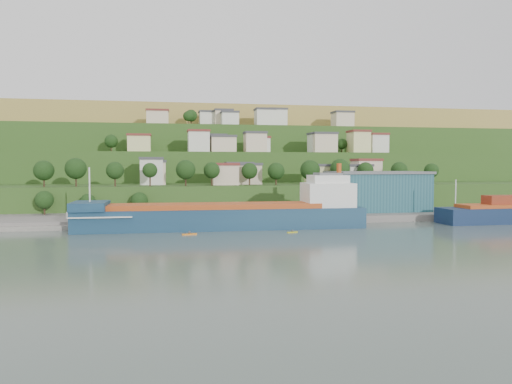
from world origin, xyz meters
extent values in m
plane|color=#404E47|center=(0.00, 0.00, 0.00)|extent=(500.00, 500.00, 0.00)
cube|color=slate|center=(20.00, 28.00, 0.00)|extent=(220.00, 26.00, 4.00)
cube|color=slate|center=(-55.00, 22.00, 0.00)|extent=(40.00, 18.00, 2.40)
cube|color=#284719|center=(0.00, 56.00, 0.00)|extent=(260.00, 32.00, 20.00)
cube|color=#284719|center=(0.00, 86.00, 0.00)|extent=(280.00, 32.00, 44.00)
cube|color=#284719|center=(0.00, 116.00, 0.00)|extent=(300.00, 32.00, 70.00)
cube|color=olive|center=(0.00, 190.00, 0.00)|extent=(360.00, 120.00, 96.00)
cube|color=silver|center=(-30.95, 56.55, 14.36)|extent=(7.76, 8.60, 8.73)
cube|color=#3F3F44|center=(-30.95, 56.55, 19.18)|extent=(8.36, 9.20, 0.90)
cube|color=beige|center=(-29.91, 56.33, 13.86)|extent=(7.52, 7.55, 7.72)
cube|color=#3F3F44|center=(-29.91, 56.33, 18.17)|extent=(8.12, 8.15, 0.90)
cube|color=beige|center=(-6.06, 50.01, 13.36)|extent=(8.74, 8.44, 6.72)
cube|color=maroon|center=(-6.06, 50.01, 17.17)|extent=(9.34, 9.04, 0.90)
cube|color=beige|center=(-0.10, 56.75, 13.54)|extent=(9.30, 8.60, 7.09)
cube|color=#3F3F44|center=(-0.10, 56.75, 17.54)|extent=(9.90, 9.20, 0.90)
cube|color=beige|center=(2.78, 55.55, 13.38)|extent=(9.29, 8.67, 6.76)
cube|color=#3F3F44|center=(2.78, 55.55, 17.21)|extent=(9.89, 9.27, 0.90)
cube|color=beige|center=(28.25, 50.81, 13.20)|extent=(8.88, 7.70, 6.39)
cube|color=#3F3F44|center=(28.25, 50.81, 16.84)|extent=(9.48, 8.30, 0.90)
cube|color=silver|center=(39.72, 56.83, 13.00)|extent=(7.55, 7.67, 6.01)
cube|color=#3F3F44|center=(39.72, 56.83, 16.46)|extent=(8.15, 8.27, 0.90)
cube|color=silver|center=(43.13, 51.73, 13.15)|extent=(8.72, 8.97, 6.30)
cube|color=#3F3F44|center=(43.13, 51.73, 16.75)|extent=(9.32, 9.57, 0.90)
cube|color=beige|center=(47.48, 53.45, 14.18)|extent=(9.12, 8.38, 8.36)
cube|color=maroon|center=(47.48, 53.45, 18.81)|extent=(9.72, 8.98, 0.90)
cube|color=beige|center=(-36.41, 88.63, 25.33)|extent=(9.09, 8.86, 6.66)
cube|color=maroon|center=(-36.41, 88.63, 29.11)|extent=(9.69, 9.46, 0.90)
cube|color=silver|center=(-12.62, 82.46, 26.13)|extent=(8.40, 7.66, 8.27)
cube|color=maroon|center=(-12.62, 82.46, 30.72)|extent=(9.00, 8.26, 0.90)
cube|color=beige|center=(-4.30, 90.94, 25.55)|extent=(7.59, 8.53, 7.10)
cube|color=#3F3F44|center=(-4.30, 90.94, 29.55)|extent=(8.19, 9.13, 0.90)
cube|color=beige|center=(-2.71, 81.39, 25.06)|extent=(9.99, 7.01, 6.12)
cube|color=#3F3F44|center=(-2.71, 81.39, 28.57)|extent=(10.59, 7.61, 0.90)
cube|color=beige|center=(10.65, 81.85, 25.89)|extent=(8.64, 7.04, 7.77)
cube|color=#3F3F44|center=(10.65, 81.85, 30.22)|extent=(9.24, 7.64, 0.90)
cube|color=silver|center=(13.53, 85.80, 25.02)|extent=(7.01, 8.88, 6.04)
cube|color=maroon|center=(13.53, 85.80, 28.49)|extent=(7.61, 9.48, 0.90)
cube|color=silver|center=(39.30, 84.28, 25.90)|extent=(8.97, 7.25, 7.80)
cube|color=#3F3F44|center=(39.30, 84.28, 30.25)|extent=(9.57, 7.85, 0.90)
cube|color=beige|center=(40.32, 82.05, 25.92)|extent=(9.98, 7.91, 7.85)
cube|color=#3F3F44|center=(40.32, 82.05, 30.30)|extent=(10.58, 8.51, 0.90)
cube|color=beige|center=(56.29, 82.52, 26.48)|extent=(7.82, 8.53, 8.95)
cube|color=maroon|center=(56.29, 82.52, 31.40)|extent=(8.42, 9.13, 0.90)
cube|color=silver|center=(66.68, 86.46, 26.03)|extent=(7.76, 7.80, 8.05)
cube|color=maroon|center=(66.68, 86.46, 30.50)|extent=(8.36, 8.40, 0.90)
cube|color=beige|center=(-29.14, 113.86, 38.24)|extent=(9.85, 8.23, 6.48)
cube|color=maroon|center=(-29.14, 113.86, 41.93)|extent=(10.45, 8.83, 0.90)
cube|color=silver|center=(-5.10, 121.60, 38.59)|extent=(8.36, 7.38, 7.18)
cube|color=#3F3F44|center=(-5.10, 121.60, 42.63)|extent=(8.96, 7.98, 0.90)
cube|color=beige|center=(1.94, 118.42, 38.84)|extent=(8.46, 8.31, 7.67)
cube|color=#3F3F44|center=(1.94, 118.42, 43.12)|extent=(9.06, 8.91, 0.90)
cube|color=silver|center=(4.09, 112.25, 38.05)|extent=(7.81, 8.15, 6.11)
cube|color=#3F3F44|center=(4.09, 112.25, 41.56)|extent=(8.41, 8.75, 0.90)
cube|color=silver|center=(21.43, 113.75, 39.04)|extent=(9.08, 7.83, 8.07)
cube|color=#3F3F44|center=(21.43, 113.75, 43.52)|extent=(9.68, 8.43, 0.90)
cube|color=silver|center=(28.89, 120.67, 39.48)|extent=(8.89, 8.00, 8.96)
cube|color=#3F3F44|center=(28.89, 120.67, 44.41)|extent=(9.49, 8.60, 0.90)
cube|color=beige|center=(61.18, 115.31, 38.81)|extent=(9.26, 8.34, 7.62)
cube|color=#3F3F44|center=(61.18, 115.31, 43.07)|extent=(9.86, 8.94, 0.90)
cylinder|color=#382619|center=(-63.83, 44.33, 11.72)|extent=(0.50, 0.50, 3.44)
sphere|color=black|center=(-63.83, 44.33, 15.17)|extent=(6.28, 6.28, 6.28)
cylinder|color=#382619|center=(-54.21, 44.03, 11.96)|extent=(0.50, 0.50, 3.92)
sphere|color=black|center=(-54.21, 44.03, 15.77)|extent=(6.72, 6.72, 6.72)
cylinder|color=#382619|center=(-42.15, 42.78, 11.80)|extent=(0.50, 0.50, 3.60)
sphere|color=black|center=(-42.15, 42.78, 15.13)|extent=(5.57, 5.57, 5.57)
cylinder|color=#382619|center=(-31.25, 42.84, 11.94)|extent=(0.50, 0.50, 3.87)
sphere|color=black|center=(-31.25, 42.84, 15.19)|extent=(4.80, 4.80, 4.80)
cylinder|color=#382619|center=(-19.83, 42.70, 11.81)|extent=(0.50, 0.50, 3.61)
sphere|color=black|center=(-19.83, 42.70, 15.37)|extent=(6.40, 6.40, 6.40)
cylinder|color=#382619|center=(-11.11, 44.34, 11.81)|extent=(0.50, 0.50, 3.61)
sphere|color=black|center=(-11.11, 44.34, 15.12)|extent=(5.47, 5.47, 5.47)
cylinder|color=#382619|center=(1.92, 45.93, 11.67)|extent=(0.50, 0.50, 3.35)
sphere|color=black|center=(1.92, 45.93, 14.86)|extent=(5.51, 5.51, 5.51)
cylinder|color=#382619|center=(11.08, 45.29, 11.61)|extent=(0.50, 0.50, 3.21)
sphere|color=black|center=(11.08, 45.29, 14.82)|extent=(5.84, 5.84, 5.84)
cylinder|color=#382619|center=(23.12, 44.90, 11.63)|extent=(0.50, 0.50, 3.26)
sphere|color=black|center=(23.12, 44.90, 15.16)|extent=(6.91, 6.91, 6.91)
cylinder|color=#382619|center=(33.51, 43.46, 11.84)|extent=(0.50, 0.50, 3.67)
sphere|color=black|center=(33.51, 43.46, 15.57)|extent=(6.91, 6.91, 6.91)
cylinder|color=#382619|center=(43.64, 45.16, 11.73)|extent=(0.50, 0.50, 3.46)
sphere|color=black|center=(43.64, 45.16, 15.03)|extent=(5.72, 5.72, 5.72)
cylinder|color=#382619|center=(56.20, 44.51, 11.71)|extent=(0.50, 0.50, 3.42)
sphere|color=black|center=(56.20, 44.51, 15.05)|extent=(5.92, 5.92, 5.92)
cylinder|color=#382619|center=(67.85, 42.83, 11.74)|extent=(0.50, 0.50, 3.49)
sphere|color=black|center=(67.85, 42.83, 14.92)|extent=(5.19, 5.19, 5.19)
cylinder|color=#382619|center=(-27.61, 119.76, 36.56)|extent=(0.50, 0.50, 3.12)
sphere|color=black|center=(-27.61, 119.76, 39.38)|extent=(4.62, 4.62, 4.62)
cylinder|color=#382619|center=(-0.62, 82.99, 23.82)|extent=(0.50, 0.50, 3.64)
sphere|color=black|center=(-0.62, 82.99, 26.98)|extent=(4.87, 4.87, 4.87)
cylinder|color=#382619|center=(50.50, 87.27, 23.42)|extent=(0.50, 0.50, 2.84)
sphere|color=black|center=(50.50, 87.27, 26.15)|extent=(4.78, 4.78, 4.78)
cylinder|color=#382619|center=(-47.59, 89.61, 23.56)|extent=(0.50, 0.50, 3.12)
sphere|color=black|center=(-47.59, 89.61, 26.59)|extent=(5.34, 5.34, 5.34)
cylinder|color=#382619|center=(-15.30, 109.85, 36.49)|extent=(0.50, 0.50, 2.98)
sphere|color=black|center=(-15.30, 109.85, 39.26)|extent=(4.66, 4.66, 4.66)
cylinder|color=#382619|center=(-13.46, 117.95, 36.87)|extent=(0.50, 0.50, 3.75)
sphere|color=black|center=(-13.46, 117.95, 40.32)|extent=(5.71, 5.71, 5.71)
cube|color=#132C48|center=(-11.87, 9.55, 1.63)|extent=(76.13, 13.92, 7.58)
cube|color=#AC4216|center=(-14.03, 9.55, 6.07)|extent=(56.58, 11.24, 1.30)
cube|color=#132C48|center=(-45.45, 9.55, 6.50)|extent=(8.98, 12.14, 2.17)
cube|color=silver|center=(17.39, 9.55, 8.67)|extent=(13.28, 11.18, 6.50)
cube|color=silver|center=(17.39, 9.55, 13.00)|extent=(9.98, 8.92, 2.17)
cube|color=#595B5E|center=(17.39, 9.55, 14.41)|extent=(6.67, 6.67, 0.65)
cylinder|color=#AC4216|center=(20.64, 9.55, 15.71)|extent=(1.33, 1.33, 3.25)
cylinder|color=silver|center=(-45.45, 9.55, 11.92)|extent=(0.40, 0.40, 8.67)
cube|color=silver|center=(-42.20, 9.55, 4.12)|extent=(15.49, 12.64, 0.27)
cylinder|color=silver|center=(55.17, 7.74, 9.29)|extent=(0.32, 0.32, 6.84)
cube|color=maroon|center=(70.81, 7.74, 6.75)|extent=(11.77, 4.99, 2.54)
cube|color=#1C4855|center=(41.74, 31.00, 8.00)|extent=(30.25, 18.41, 12.00)
cube|color=#595B5E|center=(41.74, 31.00, 14.40)|extent=(31.26, 19.43, 0.80)
cube|color=white|center=(-50.82, 24.33, 2.50)|extent=(5.98, 3.72, 2.59)
cube|color=silver|center=(-46.76, 18.79, 1.63)|extent=(4.46, 2.26, 0.85)
cube|color=orange|center=(-21.11, -0.70, 0.14)|extent=(3.71, 1.38, 0.27)
sphere|color=#3F3F44|center=(-21.11, -0.70, 0.59)|extent=(0.64, 0.64, 0.64)
cube|color=gold|center=(4.39, -1.66, 0.11)|extent=(2.86, 1.12, 0.21)
sphere|color=#3F3F44|center=(4.39, -1.66, 0.46)|extent=(0.49, 0.49, 0.49)
camera|label=1|loc=(-27.64, -121.52, 16.82)|focal=35.00mm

